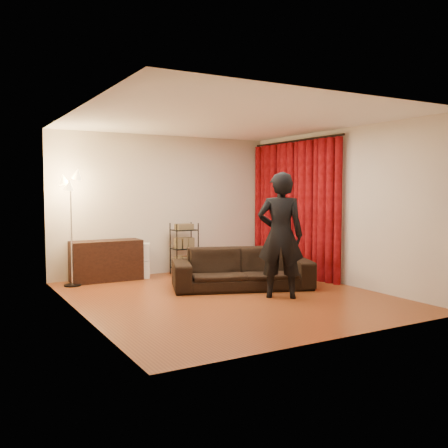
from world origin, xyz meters
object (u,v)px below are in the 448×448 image
wire_shelf (184,249)px  floor_lamp (71,230)px  media_cabinet (106,261)px  storage_boxes (139,261)px  person (280,235)px  sofa (242,268)px

wire_shelf → floor_lamp: bearing=-163.0°
media_cabinet → floor_lamp: bearing=-161.9°
media_cabinet → wire_shelf: (1.53, -0.05, 0.13)m
storage_boxes → wire_shelf: (0.91, -0.04, 0.18)m
person → storage_boxes: bearing=-29.1°
person → sofa: bearing=-45.7°
sofa → storage_boxes: 2.13m
media_cabinet → floor_lamp: floor_lamp is taller
person → wire_shelf: size_ratio=1.91×
wire_shelf → floor_lamp: floor_lamp is taller
wire_shelf → storage_boxes: bearing=-169.5°
wire_shelf → floor_lamp: 2.23m
media_cabinet → floor_lamp: (-0.65, -0.20, 0.59)m
person → storage_boxes: 3.04m
storage_boxes → floor_lamp: floor_lamp is taller
media_cabinet → storage_boxes: (0.62, -0.01, -0.04)m
person → media_cabinet: size_ratio=1.52×
person → wire_shelf: (-0.38, 2.64, -0.46)m
storage_boxes → floor_lamp: 1.43m
person → media_cabinet: 3.35m
person → media_cabinet: (-1.91, 2.69, -0.59)m
sofa → person: bearing=-61.0°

